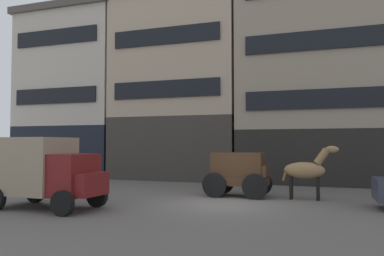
% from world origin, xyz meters
% --- Properties ---
extents(ground_plane, '(120.00, 120.00, 0.00)m').
position_xyz_m(ground_plane, '(0.00, 0.00, 0.00)').
color(ground_plane, '#605B56').
extents(building_far_left, '(8.48, 7.29, 12.60)m').
position_xyz_m(building_far_left, '(-14.02, 10.80, 6.34)').
color(building_far_left, black).
rests_on(building_far_left, ground_plane).
extents(building_center_left, '(9.10, 7.29, 14.92)m').
position_xyz_m(building_center_left, '(-5.58, 10.80, 7.50)').
color(building_center_left, '#38332D').
rests_on(building_center_left, ground_plane).
extents(building_center_right, '(9.55, 7.29, 16.97)m').
position_xyz_m(building_center_right, '(3.40, 10.80, 8.52)').
color(building_center_right, black).
rests_on(building_center_right, ground_plane).
extents(cargo_wagon, '(2.93, 1.57, 1.98)m').
position_xyz_m(cargo_wagon, '(0.18, 2.29, 1.15)').
color(cargo_wagon, '#3D2819').
rests_on(cargo_wagon, ground_plane).
extents(draft_horse, '(2.35, 0.64, 2.30)m').
position_xyz_m(draft_horse, '(3.13, 2.28, 1.27)').
color(draft_horse, '#937047').
rests_on(draft_horse, ground_plane).
extents(delivery_truck_near, '(4.43, 2.31, 2.62)m').
position_xyz_m(delivery_truck_near, '(-6.04, -3.06, 1.42)').
color(delivery_truck_near, maroon).
rests_on(delivery_truck_near, ground_plane).
extents(pedestrian_officer, '(0.50, 0.50, 1.79)m').
position_xyz_m(pedestrian_officer, '(-12.12, 5.13, 0.98)').
color(pedestrian_officer, '#38332D').
rests_on(pedestrian_officer, ground_plane).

